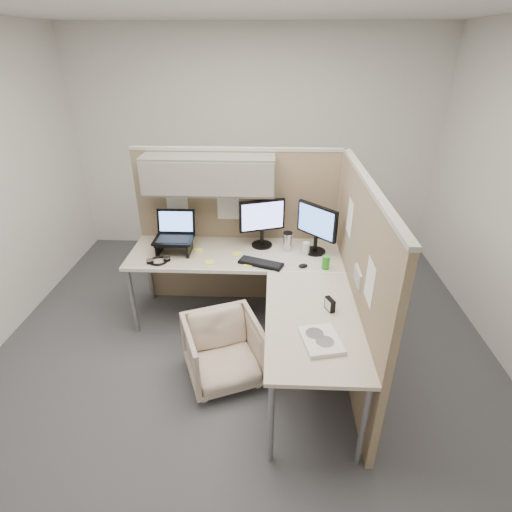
{
  "coord_description": "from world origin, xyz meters",
  "views": [
    {
      "loc": [
        0.23,
        -2.79,
        2.46
      ],
      "look_at": [
        0.1,
        0.25,
        0.85
      ],
      "focal_mm": 28.0,
      "sensor_mm": 36.0,
      "label": 1
    }
  ],
  "objects_px": {
    "office_chair": "(223,348)",
    "monitor_left": "(262,220)",
    "desk": "(258,280)",
    "keyboard": "(261,263)"
  },
  "relations": [
    {
      "from": "desk",
      "to": "keyboard",
      "type": "height_order",
      "value": "keyboard"
    },
    {
      "from": "desk",
      "to": "office_chair",
      "type": "xyz_separation_m",
      "value": [
        -0.26,
        -0.43,
        -0.39
      ]
    },
    {
      "from": "desk",
      "to": "keyboard",
      "type": "relative_size",
      "value": 5.04
    },
    {
      "from": "office_chair",
      "to": "keyboard",
      "type": "relative_size",
      "value": 1.49
    },
    {
      "from": "desk",
      "to": "monitor_left",
      "type": "distance_m",
      "value": 0.65
    },
    {
      "from": "office_chair",
      "to": "monitor_left",
      "type": "relative_size",
      "value": 1.27
    },
    {
      "from": "office_chair",
      "to": "keyboard",
      "type": "distance_m",
      "value": 0.82
    },
    {
      "from": "keyboard",
      "to": "monitor_left",
      "type": "bearing_deg",
      "value": 111.09
    },
    {
      "from": "office_chair",
      "to": "monitor_left",
      "type": "xyz_separation_m",
      "value": [
        0.28,
        1.0,
        0.71
      ]
    },
    {
      "from": "office_chair",
      "to": "monitor_left",
      "type": "distance_m",
      "value": 1.26
    }
  ]
}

